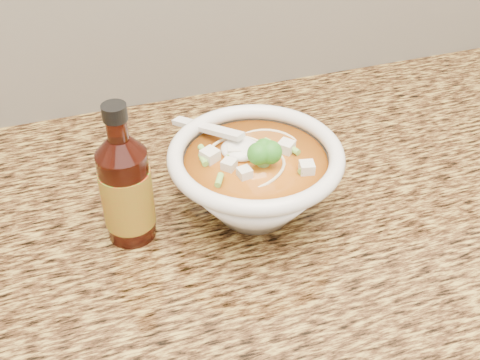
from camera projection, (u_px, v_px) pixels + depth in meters
name	position (u px, v px, depth m)	size (l,w,h in m)	color
counter_slab	(271.00, 219.00, 0.79)	(4.00, 0.68, 0.04)	#A4883C
soup_bowl	(255.00, 180.00, 0.74)	(0.21, 0.23, 0.12)	white
hot_sauce_bottle	(126.00, 190.00, 0.70)	(0.06, 0.06, 0.18)	#3B0F08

